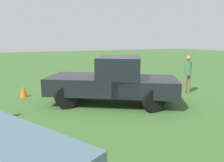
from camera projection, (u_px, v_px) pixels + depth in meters
ground_plane at (110, 102)px, 8.72m from camera, size 80.00×80.00×0.00m
pickup_truck at (115, 79)px, 8.37m from camera, size 5.16×4.22×1.84m
person_visitor at (188, 72)px, 10.06m from camera, size 0.34×0.34×1.76m
traffic_cone at (23, 91)px, 9.48m from camera, size 0.32×0.32×0.55m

